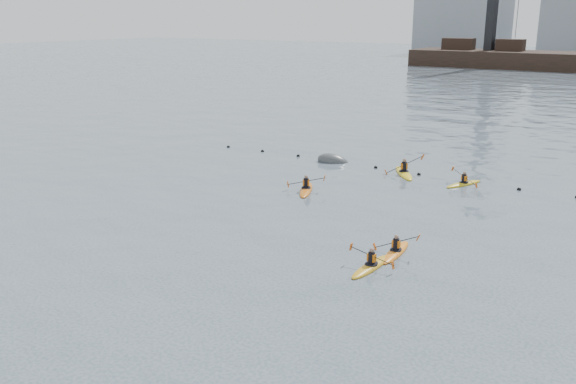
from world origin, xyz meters
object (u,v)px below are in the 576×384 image
at_px(kayaker_1, 371,266).
at_px(kayaker_2, 306,189).
at_px(mooring_buoy, 333,162).
at_px(kayaker_5, 404,172).
at_px(kayaker_0, 396,251).
at_px(kayaker_3, 464,183).

bearing_deg(kayaker_1, kayaker_2, 137.49).
bearing_deg(mooring_buoy, kayaker_2, -73.13).
bearing_deg(mooring_buoy, kayaker_5, -5.81).
relative_size(kayaker_0, mooring_buoy, 1.35).
xyz_separation_m(kayaker_0, mooring_buoy, (-10.13, 13.06, -0.09)).
xyz_separation_m(kayaker_1, kayaker_3, (-0.74, 13.98, -0.00)).
relative_size(kayaker_0, kayaker_1, 0.99).
bearing_deg(kayaker_1, kayaker_0, 87.10).
distance_m(kayaker_1, mooring_buoy, 17.97).
bearing_deg(kayaker_1, kayaker_3, 96.07).
relative_size(kayaker_2, kayaker_5, 0.97).
relative_size(kayaker_0, kayaker_2, 0.92).
xyz_separation_m(kayaker_2, mooring_buoy, (-2.13, 7.03, -0.10)).
distance_m(kayaker_1, kayaker_2, 11.14).
bearing_deg(kayaker_3, mooring_buoy, -162.58).
xyz_separation_m(kayaker_1, kayaker_2, (-7.80, 7.95, 0.01)).
bearing_deg(kayaker_5, kayaker_2, -151.02).
bearing_deg(kayaker_0, kayaker_2, 138.66).
bearing_deg(kayaker_2, kayaker_5, 38.75).
relative_size(kayaker_1, kayaker_2, 0.92).
height_order(kayaker_3, kayaker_5, kayaker_5).
distance_m(kayaker_2, mooring_buoy, 7.34).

